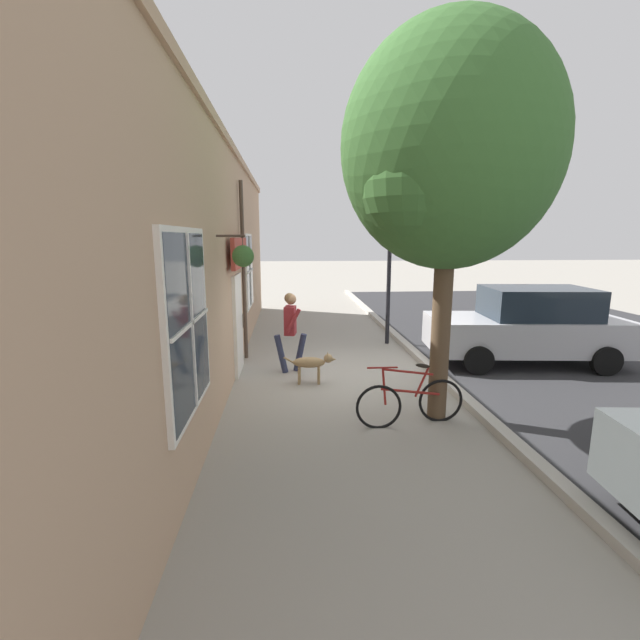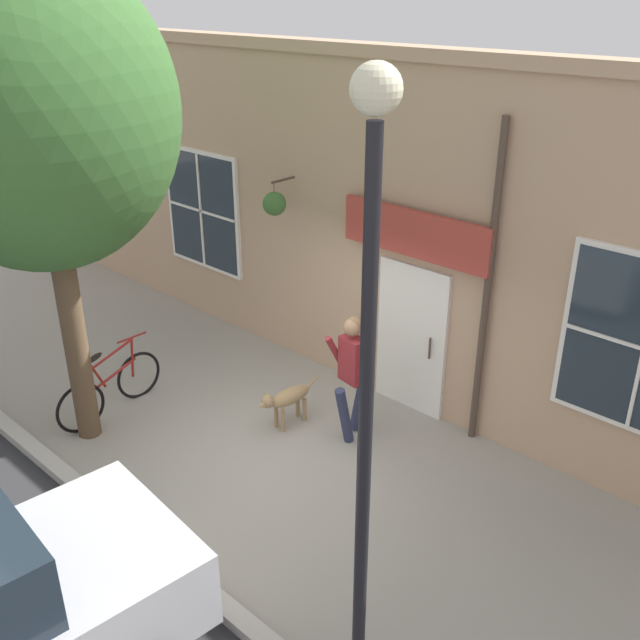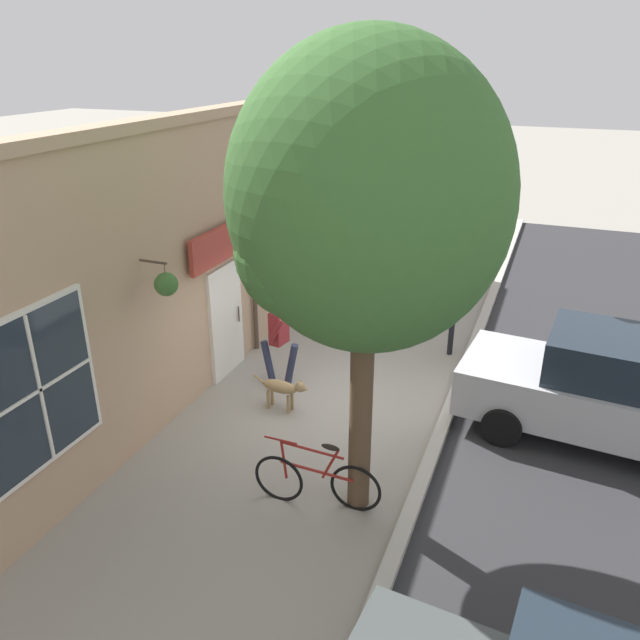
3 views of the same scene
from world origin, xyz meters
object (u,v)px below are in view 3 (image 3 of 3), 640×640
(dog_on_leash, at_px, (283,388))
(pedestrian_walking, at_px, (279,332))
(street_tree_by_curb, at_px, (360,206))
(parked_car_mid_block, at_px, (611,389))
(street_lamp, at_px, (464,192))
(leaning_bicycle, at_px, (316,480))

(dog_on_leash, bearing_deg, pedestrian_walking, 117.76)
(pedestrian_walking, height_order, street_tree_by_curb, street_tree_by_curb)
(parked_car_mid_block, height_order, street_lamp, street_lamp)
(dog_on_leash, bearing_deg, leaning_bicycle, -55.13)
(street_tree_by_curb, height_order, street_lamp, street_tree_by_curb)
(dog_on_leash, distance_m, parked_car_mid_block, 5.13)
(street_lamp, bearing_deg, leaning_bicycle, -99.18)
(dog_on_leash, xyz_separation_m, parked_car_mid_block, (5.00, 1.04, 0.46))
(dog_on_leash, bearing_deg, street_lamp, 54.45)
(leaning_bicycle, distance_m, street_lamp, 5.95)
(pedestrian_walking, bearing_deg, dog_on_leash, -62.24)
(pedestrian_walking, xyz_separation_m, street_tree_by_curb, (2.26, -2.60, 3.01))
(pedestrian_walking, distance_m, street_tree_by_curb, 4.58)
(leaning_bicycle, bearing_deg, street_lamp, 80.82)
(leaning_bicycle, bearing_deg, dog_on_leash, 124.87)
(pedestrian_walking, bearing_deg, street_tree_by_curb, -49.01)
(pedestrian_walking, height_order, leaning_bicycle, pedestrian_walking)
(leaning_bicycle, bearing_deg, parked_car_mid_block, 40.33)
(pedestrian_walking, xyz_separation_m, street_lamp, (2.65, 2.35, 2.21))
(pedestrian_walking, relative_size, leaning_bicycle, 0.99)
(parked_car_mid_block, bearing_deg, pedestrian_walking, -177.28)
(dog_on_leash, xyz_separation_m, leaning_bicycle, (1.40, -2.01, -0.04))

